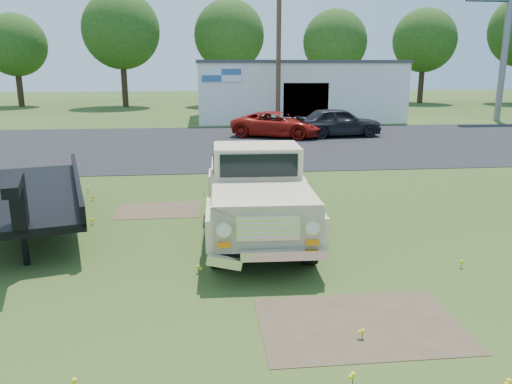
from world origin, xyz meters
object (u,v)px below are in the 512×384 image
flatbed_trailer (29,188)px  red_pickup (278,125)px  dark_sedan (338,122)px  vintage_pickup_truck (256,191)px

flatbed_trailer → red_pickup: 16.90m
red_pickup → dark_sedan: dark_sedan is taller
flatbed_trailer → dark_sedan: flatbed_trailer is taller
vintage_pickup_truck → dark_sedan: (6.18, 15.83, -0.25)m
flatbed_trailer → dark_sedan: size_ratio=1.48×
vintage_pickup_truck → red_pickup: bearing=81.6°
red_pickup → dark_sedan: size_ratio=1.06×
vintage_pickup_truck → red_pickup: 16.27m
vintage_pickup_truck → dark_sedan: vintage_pickup_truck is taller
flatbed_trailer → red_pickup: size_ratio=1.40×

